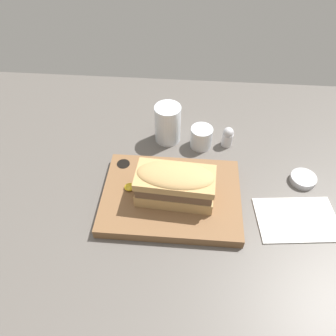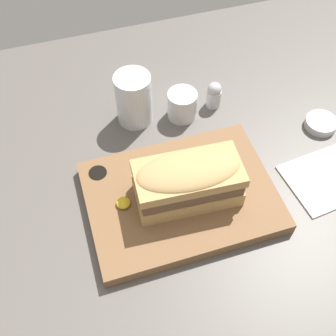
{
  "view_description": "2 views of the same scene",
  "coord_description": "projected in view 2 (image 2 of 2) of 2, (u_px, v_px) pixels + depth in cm",
  "views": [
    {
      "loc": [
        4.82,
        -53.64,
        68.25
      ],
      "look_at": [
        0.64,
        -0.66,
        10.43
      ],
      "focal_mm": 35.0,
      "sensor_mm": 36.0,
      "label": 1
    },
    {
      "loc": [
        -12.86,
        -42.68,
        69.01
      ],
      "look_at": [
        -0.24,
        -2.2,
        11.11
      ],
      "focal_mm": 45.0,
      "sensor_mm": 36.0,
      "label": 2
    }
  ],
  "objects": [
    {
      "name": "dining_table",
      "position": [
        166.0,
        190.0,
        0.81
      ],
      "size": [
        197.57,
        102.5,
        2.0
      ],
      "color": "#56514C",
      "rests_on": "ground"
    },
    {
      "name": "serving_board",
      "position": [
        180.0,
        197.0,
        0.78
      ],
      "size": [
        34.0,
        24.76,
        2.73
      ],
      "color": "brown",
      "rests_on": "dining_table"
    },
    {
      "name": "sandwich",
      "position": [
        188.0,
        180.0,
        0.72
      ],
      "size": [
        18.89,
        10.06,
        9.16
      ],
      "rotation": [
        0.0,
        0.0,
        -0.06
      ],
      "color": "tan",
      "rests_on": "serving_board"
    },
    {
      "name": "mustard_dollop",
      "position": [
        123.0,
        203.0,
        0.75
      ],
      "size": [
        2.53,
        2.53,
        1.01
      ],
      "color": "gold",
      "rests_on": "serving_board"
    },
    {
      "name": "water_glass",
      "position": [
        134.0,
        102.0,
        0.87
      ],
      "size": [
        7.5,
        7.5,
        11.5
      ],
      "color": "silver",
      "rests_on": "dining_table"
    },
    {
      "name": "wine_glass",
      "position": [
        182.0,
        106.0,
        0.89
      ],
      "size": [
        6.26,
        6.26,
        6.27
      ],
      "color": "silver",
      "rests_on": "dining_table"
    },
    {
      "name": "napkin",
      "position": [
        335.0,
        175.0,
        0.82
      ],
      "size": [
        20.38,
        14.64,
        0.4
      ],
      "rotation": [
        0.0,
        0.0,
        0.1
      ],
      "color": "white",
      "rests_on": "dining_table"
    },
    {
      "name": "salt_shaker",
      "position": [
        214.0,
        95.0,
        0.91
      ],
      "size": [
        3.19,
        3.19,
        6.2
      ],
      "color": "silver",
      "rests_on": "dining_table"
    },
    {
      "name": "condiment_dish",
      "position": [
        321.0,
        123.0,
        0.89
      ],
      "size": [
        6.66,
        6.66,
        1.75
      ],
      "color": "#B2B2B7",
      "rests_on": "dining_table"
    }
  ]
}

